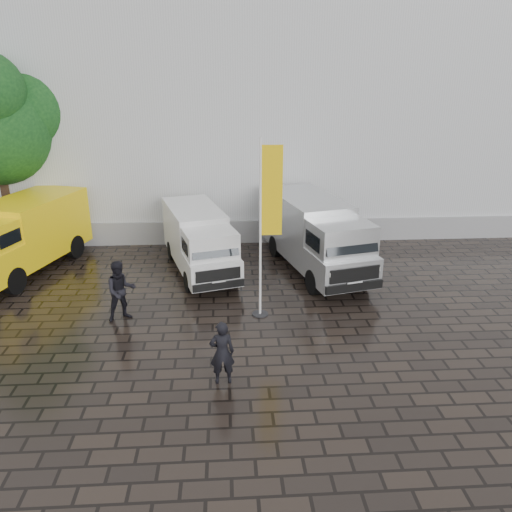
{
  "coord_description": "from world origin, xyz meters",
  "views": [
    {
      "loc": [
        -0.93,
        -12.91,
        7.19
      ],
      "look_at": [
        0.01,
        2.2,
        1.5
      ],
      "focal_mm": 35.0,
      "sensor_mm": 36.0,
      "label": 1
    }
  ],
  "objects_px": {
    "van_yellow": "(21,238)",
    "person_tent": "(121,291)",
    "flagpole": "(267,220)",
    "van_white": "(199,242)",
    "person_front": "(222,353)",
    "van_silver": "(316,237)",
    "wheelie_bin": "(362,234)"
  },
  "relations": [
    {
      "from": "van_white",
      "to": "person_front",
      "type": "bearing_deg",
      "value": -98.83
    },
    {
      "from": "van_white",
      "to": "wheelie_bin",
      "type": "bearing_deg",
      "value": 5.32
    },
    {
      "from": "wheelie_bin",
      "to": "person_tent",
      "type": "distance_m",
      "value": 11.11
    },
    {
      "from": "person_front",
      "to": "person_tent",
      "type": "bearing_deg",
      "value": -52.29
    },
    {
      "from": "flagpole",
      "to": "van_yellow",
      "type": "bearing_deg",
      "value": 154.72
    },
    {
      "from": "van_yellow",
      "to": "flagpole",
      "type": "height_order",
      "value": "flagpole"
    },
    {
      "from": "flagpole",
      "to": "person_tent",
      "type": "height_order",
      "value": "flagpole"
    },
    {
      "from": "person_tent",
      "to": "van_silver",
      "type": "bearing_deg",
      "value": 5.36
    },
    {
      "from": "van_yellow",
      "to": "van_white",
      "type": "xyz_separation_m",
      "value": [
        6.59,
        -0.44,
        -0.17
      ]
    },
    {
      "from": "van_silver",
      "to": "person_tent",
      "type": "distance_m",
      "value": 7.46
    },
    {
      "from": "van_silver",
      "to": "wheelie_bin",
      "type": "relative_size",
      "value": 6.34
    },
    {
      "from": "wheelie_bin",
      "to": "person_front",
      "type": "relative_size",
      "value": 0.59
    },
    {
      "from": "van_yellow",
      "to": "person_front",
      "type": "bearing_deg",
      "value": -28.2
    },
    {
      "from": "van_yellow",
      "to": "van_white",
      "type": "bearing_deg",
      "value": 13.82
    },
    {
      "from": "van_white",
      "to": "van_yellow",
      "type": "bearing_deg",
      "value": 160.6
    },
    {
      "from": "flagpole",
      "to": "wheelie_bin",
      "type": "distance_m",
      "value": 8.32
    },
    {
      "from": "van_white",
      "to": "wheelie_bin",
      "type": "xyz_separation_m",
      "value": [
        6.91,
        2.64,
        -0.67
      ]
    },
    {
      "from": "van_silver",
      "to": "van_yellow",
      "type": "bearing_deg",
      "value": 162.96
    },
    {
      "from": "flagpole",
      "to": "person_tent",
      "type": "relative_size",
      "value": 2.9
    },
    {
      "from": "flagpole",
      "to": "wheelie_bin",
      "type": "bearing_deg",
      "value": 53.43
    },
    {
      "from": "van_yellow",
      "to": "van_silver",
      "type": "relative_size",
      "value": 0.94
    },
    {
      "from": "van_silver",
      "to": "person_tent",
      "type": "relative_size",
      "value": 3.28
    },
    {
      "from": "van_silver",
      "to": "wheelie_bin",
      "type": "bearing_deg",
      "value": 33.16
    },
    {
      "from": "van_yellow",
      "to": "person_front",
      "type": "xyz_separation_m",
      "value": [
        7.44,
        -7.66,
        -0.51
      ]
    },
    {
      "from": "van_silver",
      "to": "person_front",
      "type": "relative_size",
      "value": 3.74
    },
    {
      "from": "van_white",
      "to": "wheelie_bin",
      "type": "relative_size",
      "value": 5.49
    },
    {
      "from": "flagpole",
      "to": "person_tent",
      "type": "bearing_deg",
      "value": -179.78
    },
    {
      "from": "wheelie_bin",
      "to": "flagpole",
      "type": "bearing_deg",
      "value": -115.12
    },
    {
      "from": "van_silver",
      "to": "flagpole",
      "type": "xyz_separation_m",
      "value": [
        -2.14,
        -3.57,
        1.74
      ]
    },
    {
      "from": "flagpole",
      "to": "person_tent",
      "type": "xyz_separation_m",
      "value": [
        -4.39,
        -0.02,
        -2.14
      ]
    },
    {
      "from": "van_yellow",
      "to": "person_tent",
      "type": "bearing_deg",
      "value": -25.8
    },
    {
      "from": "person_tent",
      "to": "flagpole",
      "type": "bearing_deg",
      "value": -23.23
    }
  ]
}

